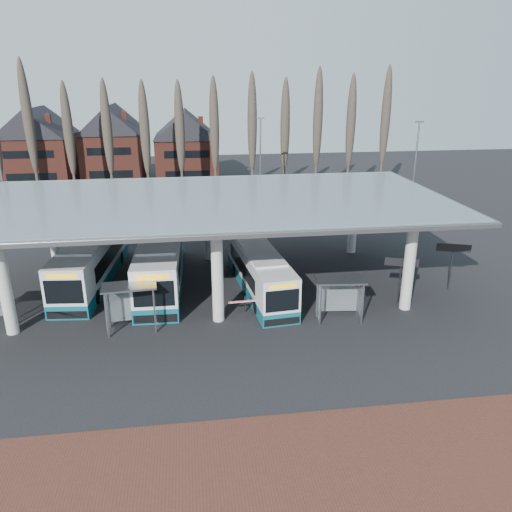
{
  "coord_description": "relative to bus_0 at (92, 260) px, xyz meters",
  "views": [
    {
      "loc": [
        -1.46,
        -25.02,
        14.15
      ],
      "look_at": [
        2.94,
        7.0,
        2.41
      ],
      "focal_mm": 35.0,
      "sensor_mm": 36.0,
      "label": 1
    }
  ],
  "objects": [
    {
      "name": "lamp_post_b",
      "position": [
        14.61,
        16.12,
        3.72
      ],
      "size": [
        0.8,
        0.16,
        10.17
      ],
      "color": "slate",
      "rests_on": "ground"
    },
    {
      "name": "bus_2",
      "position": [
        11.73,
        -3.24,
        -0.17
      ],
      "size": [
        3.47,
        11.17,
        3.05
      ],
      "rotation": [
        0.0,
        0.0,
        0.1
      ],
      "color": "white",
      "rests_on": "ground"
    },
    {
      "name": "lamp_post_a",
      "position": [
        -9.39,
        12.12,
        3.72
      ],
      "size": [
        0.8,
        0.16,
        10.17
      ],
      "color": "slate",
      "rests_on": "ground"
    },
    {
      "name": "info_sign_1",
      "position": [
        24.92,
        -4.86,
        1.19
      ],
      "size": [
        2.15,
        0.89,
        3.34
      ],
      "rotation": [
        0.0,
        0.0,
        -0.35
      ],
      "color": "black",
      "rests_on": "ground"
    },
    {
      "name": "lamp_post_c",
      "position": [
        28.61,
        10.12,
        3.72
      ],
      "size": [
        0.8,
        0.16,
        10.17
      ],
      "color": "slate",
      "rests_on": "ground"
    },
    {
      "name": "station_canopy",
      "position": [
        8.61,
        -1.88,
        4.07
      ],
      "size": [
        32.0,
        16.0,
        6.34
      ],
      "color": "silver",
      "rests_on": "ground"
    },
    {
      "name": "info_sign_0",
      "position": [
        20.44,
        -6.63,
        1.05
      ],
      "size": [
        2.06,
        0.8,
        3.18
      ],
      "rotation": [
        0.0,
        0.0,
        -0.33
      ],
      "color": "black",
      "rests_on": "ground"
    },
    {
      "name": "townhouse_row",
      "position": [
        -7.14,
        34.12,
        4.33
      ],
      "size": [
        36.8,
        10.3,
        12.25
      ],
      "color": "maroon",
      "rests_on": "ground"
    },
    {
      "name": "ground",
      "position": [
        8.61,
        -9.88,
        -1.61
      ],
      "size": [
        140.0,
        140.0,
        0.0
      ],
      "primitive_type": "plane",
      "color": "black",
      "rests_on": "ground"
    },
    {
      "name": "bus_1",
      "position": [
        4.97,
        -0.9,
        0.09
      ],
      "size": [
        3.09,
        13.08,
        3.62
      ],
      "rotation": [
        0.0,
        0.0,
        -0.02
      ],
      "color": "white",
      "rests_on": "ground"
    },
    {
      "name": "poplar_row",
      "position": [
        8.61,
        23.12,
        7.16
      ],
      "size": [
        45.1,
        1.1,
        14.5
      ],
      "color": "#473D33",
      "rests_on": "ground"
    },
    {
      "name": "barrier",
      "position": [
        10.36,
        -6.85,
        -0.76
      ],
      "size": [
        2.2,
        0.65,
        1.1
      ],
      "rotation": [
        0.0,
        0.0,
        0.06
      ],
      "color": "black",
      "rests_on": "ground"
    },
    {
      "name": "brick_strip",
      "position": [
        8.61,
        -21.88,
        -1.6
      ],
      "size": [
        70.0,
        10.0,
        0.03
      ],
      "primitive_type": "cube",
      "color": "#522B20",
      "rests_on": "ground"
    },
    {
      "name": "bus_0",
      "position": [
        0.0,
        0.0,
        0.0
      ],
      "size": [
        3.77,
        12.49,
        3.42
      ],
      "rotation": [
        0.0,
        0.0,
        -0.09
      ],
      "color": "white",
      "rests_on": "ground"
    },
    {
      "name": "shelter_2",
      "position": [
        15.91,
        -8.26,
        0.36
      ],
      "size": [
        3.05,
        1.73,
        2.71
      ],
      "rotation": [
        0.0,
        0.0,
        -0.1
      ],
      "color": "gray",
      "rests_on": "ground"
    },
    {
      "name": "shelter_1",
      "position": [
        3.49,
        -7.83,
        0.47
      ],
      "size": [
        3.2,
        1.8,
        2.86
      ],
      "rotation": [
        0.0,
        0.0,
        0.09
      ],
      "color": "gray",
      "rests_on": "ground"
    }
  ]
}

